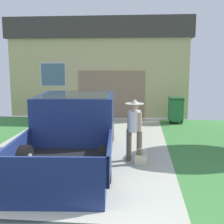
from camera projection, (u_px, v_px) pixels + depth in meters
pickup_truck at (76, 128)px, 8.12m from camera, size 2.47×5.61×1.68m
person_with_hat at (134, 126)px, 7.52m from camera, size 0.48×0.48×1.64m
handbag at (141, 159)px, 7.46m from camera, size 0.31×0.16×0.42m
house_with_garage at (105, 67)px, 16.32m from camera, size 8.58×6.11×4.56m
wheeled_trash_bin at (176, 109)px, 12.57m from camera, size 0.60×0.72×1.09m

